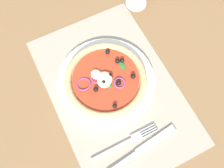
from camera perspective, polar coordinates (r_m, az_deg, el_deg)
ground_plane at (r=71.17cm, az=0.30°, el=-1.75°), size 190.00×140.00×2.40cm
placemat at (r=69.86cm, az=0.30°, el=-1.35°), size 48.77×31.97×0.40cm
plate at (r=69.80cm, az=-1.36°, el=0.46°), size 26.25×26.25×1.38cm
pizza at (r=68.15cm, az=-1.40°, el=1.04°), size 21.63×21.63×2.64cm
fork at (r=65.96cm, az=3.58°, el=-12.44°), size 2.20×18.00×0.44cm
knife at (r=65.94cm, az=6.76°, el=-14.02°), size 3.89×20.06×0.62cm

